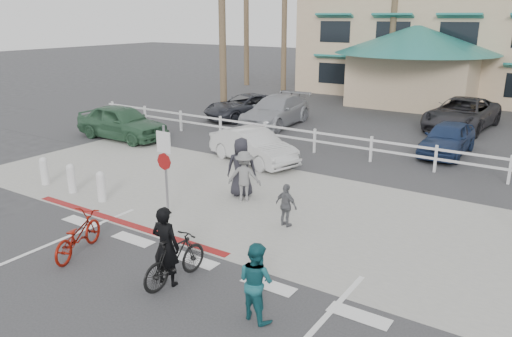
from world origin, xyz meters
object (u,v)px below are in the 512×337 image
Objects in this scene: sign_post at (166,167)px; car_white_sedan at (253,146)px; bike_black at (175,259)px; bike_red at (78,235)px; car_red_compact at (122,122)px.

sign_post is 5.91m from car_white_sedan.
sign_post is at bearing -40.54° from bike_black.
sign_post is 0.74× the size of car_white_sedan.
bike_red is 11.60m from car_red_compact.
car_white_sedan reaches higher than bike_black.
car_red_compact is (-8.08, 5.67, -0.68)m from sign_post.
bike_red is at bearing 9.80° from bike_black.
bike_red is at bearing -137.38° from car_red_compact.
bike_black is at bearing -44.46° from sign_post.
car_white_sedan is (-1.01, 5.77, -0.81)m from sign_post.
sign_post is 3.74m from bike_black.
bike_black is 0.44× the size of car_white_sedan.
sign_post is 1.68× the size of bike_black.
car_white_sedan is (-0.82, 8.59, 0.17)m from bike_red.
bike_red is at bearing -93.83° from sign_post.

